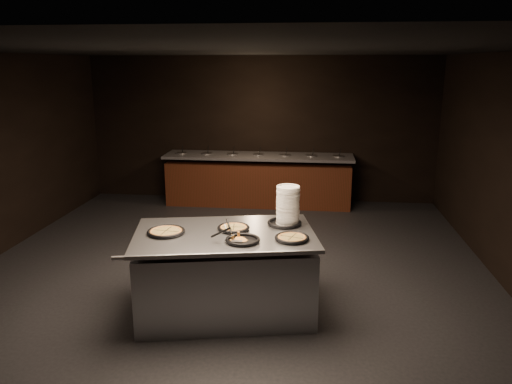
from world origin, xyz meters
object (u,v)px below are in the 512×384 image
pan_veggie_whole (166,232)px  pan_cheese_whole (234,228)px  plate_stack (288,205)px  serving_counter (225,275)px

pan_veggie_whole → pan_cheese_whole: 0.75m
pan_veggie_whole → plate_stack: bearing=20.3°
serving_counter → pan_veggie_whole: pan_veggie_whole is taller
serving_counter → pan_cheese_whole: (0.08, 0.12, 0.51)m
plate_stack → pan_veggie_whole: bearing=-159.7°
plate_stack → pan_cheese_whole: plate_stack is taller
serving_counter → plate_stack: plate_stack is taller
pan_cheese_whole → serving_counter: bearing=-123.0°
plate_stack → pan_cheese_whole: 0.68m
serving_counter → pan_veggie_whole: 0.82m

